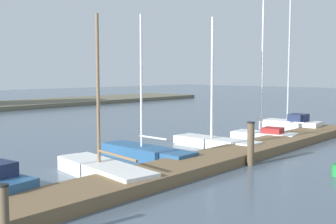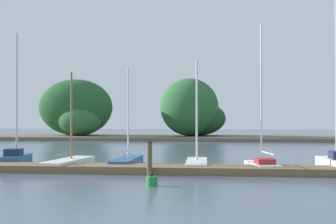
{
  "view_description": "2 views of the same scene",
  "coord_description": "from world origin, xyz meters",
  "px_view_note": "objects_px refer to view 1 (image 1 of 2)",
  "views": [
    {
      "loc": [
        -13.02,
        3.72,
        3.23
      ],
      "look_at": [
        -0.91,
        14.5,
        1.71
      ],
      "focal_mm": 44.52,
      "sensor_mm": 36.0,
      "label": 1
    },
    {
      "loc": [
        2.47,
        -8.56,
        2.72
      ],
      "look_at": [
        0.21,
        13.69,
        2.92
      ],
      "focal_mm": 46.71,
      "sensor_mm": 36.0,
      "label": 2
    }
  ],
  "objects_px": {
    "sailboat_2": "(144,152)",
    "sailboat_4": "(264,133)",
    "mooring_piling_1": "(251,144)",
    "sailboat_5": "(290,123)",
    "sailboat_1": "(101,169)",
    "mooring_piling_0": "(4,217)",
    "sailboat_3": "(213,141)"
  },
  "relations": [
    {
      "from": "sailboat_3",
      "to": "sailboat_1",
      "type": "bearing_deg",
      "value": 93.12
    },
    {
      "from": "sailboat_3",
      "to": "mooring_piling_1",
      "type": "height_order",
      "value": "sailboat_3"
    },
    {
      "from": "sailboat_5",
      "to": "mooring_piling_0",
      "type": "xyz_separation_m",
      "value": [
        -18.2,
        -3.13,
        0.17
      ]
    },
    {
      "from": "mooring_piling_0",
      "to": "sailboat_2",
      "type": "bearing_deg",
      "value": 27.48
    },
    {
      "from": "sailboat_2",
      "to": "sailboat_3",
      "type": "xyz_separation_m",
      "value": [
        3.75,
        -0.54,
        0.02
      ]
    },
    {
      "from": "sailboat_2",
      "to": "mooring_piling_1",
      "type": "bearing_deg",
      "value": -153.41
    },
    {
      "from": "sailboat_4",
      "to": "mooring_piling_1",
      "type": "relative_size",
      "value": 4.79
    },
    {
      "from": "sailboat_1",
      "to": "mooring_piling_0",
      "type": "distance_m",
      "value": 5.41
    },
    {
      "from": "sailboat_2",
      "to": "mooring_piling_0",
      "type": "xyz_separation_m",
      "value": [
        -7.43,
        -3.86,
        0.35
      ]
    },
    {
      "from": "sailboat_5",
      "to": "sailboat_1",
      "type": "bearing_deg",
      "value": 85.95
    },
    {
      "from": "sailboat_1",
      "to": "sailboat_2",
      "type": "height_order",
      "value": "sailboat_2"
    },
    {
      "from": "sailboat_1",
      "to": "mooring_piling_1",
      "type": "height_order",
      "value": "sailboat_1"
    },
    {
      "from": "sailboat_4",
      "to": "mooring_piling_0",
      "type": "height_order",
      "value": "sailboat_4"
    },
    {
      "from": "sailboat_2",
      "to": "sailboat_4",
      "type": "relative_size",
      "value": 0.73
    },
    {
      "from": "mooring_piling_0",
      "to": "mooring_piling_1",
      "type": "relative_size",
      "value": 0.8
    },
    {
      "from": "sailboat_4",
      "to": "mooring_piling_1",
      "type": "xyz_separation_m",
      "value": [
        -5.31,
        -2.4,
        0.42
      ]
    },
    {
      "from": "sailboat_4",
      "to": "sailboat_5",
      "type": "xyz_separation_m",
      "value": [
        3.75,
        0.44,
        0.1
      ]
    },
    {
      "from": "mooring_piling_1",
      "to": "sailboat_3",
      "type": "bearing_deg",
      "value": 56.09
    },
    {
      "from": "sailboat_2",
      "to": "sailboat_5",
      "type": "height_order",
      "value": "sailboat_5"
    },
    {
      "from": "sailboat_5",
      "to": "mooring_piling_0",
      "type": "relative_size",
      "value": 6.95
    },
    {
      "from": "sailboat_1",
      "to": "mooring_piling_1",
      "type": "bearing_deg",
      "value": -110.89
    },
    {
      "from": "sailboat_3",
      "to": "sailboat_5",
      "type": "relative_size",
      "value": 0.66
    },
    {
      "from": "sailboat_2",
      "to": "mooring_piling_0",
      "type": "bearing_deg",
      "value": 118.47
    },
    {
      "from": "sailboat_1",
      "to": "sailboat_5",
      "type": "bearing_deg",
      "value": -80.34
    },
    {
      "from": "sailboat_2",
      "to": "mooring_piling_1",
      "type": "relative_size",
      "value": 3.5
    },
    {
      "from": "sailboat_1",
      "to": "mooring_piling_0",
      "type": "xyz_separation_m",
      "value": [
        -4.58,
        -2.87,
        0.34
      ]
    },
    {
      "from": "sailboat_1",
      "to": "sailboat_4",
      "type": "xyz_separation_m",
      "value": [
        9.88,
        -0.18,
        0.08
      ]
    },
    {
      "from": "sailboat_1",
      "to": "mooring_piling_1",
      "type": "relative_size",
      "value": 3.27
    },
    {
      "from": "sailboat_2",
      "to": "sailboat_5",
      "type": "distance_m",
      "value": 10.8
    },
    {
      "from": "sailboat_5",
      "to": "mooring_piling_1",
      "type": "bearing_deg",
      "value": 102.25
    },
    {
      "from": "sailboat_2",
      "to": "sailboat_3",
      "type": "bearing_deg",
      "value": -97.15
    },
    {
      "from": "sailboat_4",
      "to": "sailboat_2",
      "type": "bearing_deg",
      "value": 70.71
    }
  ]
}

